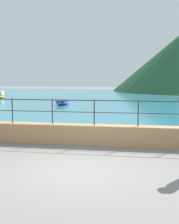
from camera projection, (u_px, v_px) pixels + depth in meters
The scene contains 5 objects.
ground_plane at pixel (74, 171), 7.92m from camera, with size 120.00×120.00×0.00m, color slate.
promenade_wall at pixel (94, 135), 11.01m from camera, with size 20.00×0.56×0.70m, color tan.
railing at pixel (94, 108), 10.90m from camera, with size 18.44×0.04×0.90m.
lake_water at pixel (127, 98), 33.20m from camera, with size 64.00×44.32×0.06m, color teal.
boat_0 at pixel (63, 102), 25.65m from camera, with size 0.99×2.33×0.36m.
Camera 1 is at (1.70, -7.51, 2.43)m, focal length 49.71 mm.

